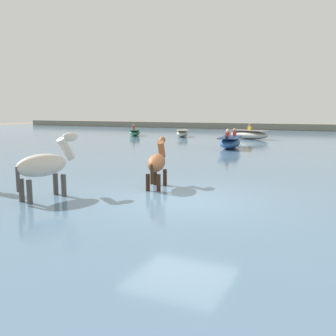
% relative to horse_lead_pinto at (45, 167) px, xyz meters
% --- Properties ---
extents(ground_plane, '(120.00, 120.00, 0.00)m').
position_rel_horse_lead_pinto_xyz_m(ground_plane, '(3.12, 1.38, -1.19)').
color(ground_plane, '#756B56').
extents(water_surface, '(90.00, 90.00, 0.38)m').
position_rel_horse_lead_pinto_xyz_m(water_surface, '(3.12, 11.38, -0.99)').
color(water_surface, slate).
rests_on(water_surface, ground).
extents(horse_lead_pinto, '(0.77, 1.85, 2.00)m').
position_rel_horse_lead_pinto_xyz_m(horse_lead_pinto, '(0.00, 0.00, 0.00)').
color(horse_lead_pinto, beige).
rests_on(horse_lead_pinto, ground).
extents(horse_trailing_chestnut, '(0.73, 1.66, 1.80)m').
position_rel_horse_lead_pinto_xyz_m(horse_trailing_chestnut, '(1.92, 2.41, -0.12)').
color(horse_trailing_chestnut, brown).
rests_on(horse_trailing_chestnut, ground).
extents(boat_near_starboard, '(1.95, 2.93, 0.57)m').
position_rel_horse_lead_pinto_xyz_m(boat_near_starboard, '(-5.85, 22.49, -0.52)').
color(boat_near_starboard, '#B2AD9E').
rests_on(boat_near_starboard, water_surface).
extents(boat_distant_west, '(2.02, 2.58, 1.03)m').
position_rel_horse_lead_pinto_xyz_m(boat_distant_west, '(-10.04, 21.65, -0.52)').
color(boat_distant_west, '#337556').
rests_on(boat_distant_west, water_surface).
extents(boat_distant_east, '(3.68, 2.56, 1.16)m').
position_rel_horse_lead_pinto_xyz_m(boat_distant_east, '(-0.07, 22.28, -0.46)').
color(boat_distant_east, '#B2AD9E').
rests_on(boat_distant_east, water_surface).
extents(boat_mid_outer, '(1.61, 3.32, 1.14)m').
position_rel_horse_lead_pinto_xyz_m(boat_mid_outer, '(0.64, 14.46, -0.46)').
color(boat_mid_outer, '#28518E').
rests_on(boat_mid_outer, water_surface).
extents(far_shoreline, '(80.00, 2.40, 1.12)m').
position_rel_horse_lead_pinto_xyz_m(far_shoreline, '(3.12, 37.82, -0.63)').
color(far_shoreline, '#706B5B').
rests_on(far_shoreline, ground).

